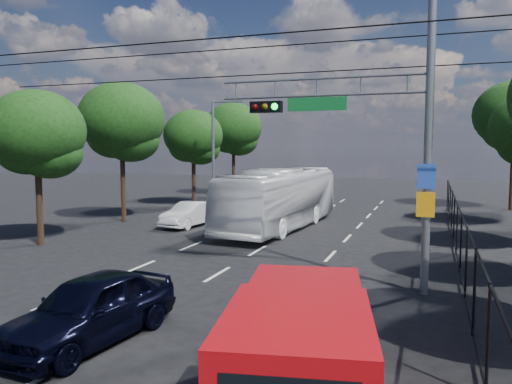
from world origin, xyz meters
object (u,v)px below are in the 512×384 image
at_px(white_bus, 281,198).
at_px(white_van, 190,214).
at_px(signal_mast, 385,111).
at_px(red_pickup, 301,351).
at_px(navy_hatchback, 91,308).

height_order(white_bus, white_van, white_bus).
height_order(signal_mast, red_pickup, signal_mast).
distance_m(white_bus, white_van, 4.94).
bearing_deg(white_bus, signal_mast, -53.73).
bearing_deg(signal_mast, navy_hatchback, -132.03).
bearing_deg(navy_hatchback, red_pickup, -9.85).
distance_m(red_pickup, navy_hatchback, 5.30).
bearing_deg(white_bus, white_van, -163.83).
bearing_deg(signal_mast, red_pickup, -93.45).
bearing_deg(signal_mast, white_van, 140.99).
height_order(red_pickup, navy_hatchback, red_pickup).
height_order(signal_mast, navy_hatchback, signal_mast).
relative_size(red_pickup, navy_hatchback, 1.32).
bearing_deg(white_van, signal_mast, -32.14).
height_order(navy_hatchback, white_bus, white_bus).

